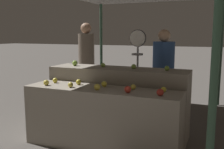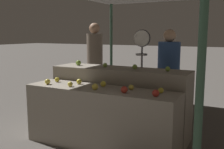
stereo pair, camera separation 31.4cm
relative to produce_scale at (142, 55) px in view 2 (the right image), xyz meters
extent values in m
plane|color=#59544F|center=(-0.12, -1.24, -1.21)|extent=(60.00, 60.00, 0.00)
cylinder|color=#33513D|center=(1.32, -2.06, -0.05)|extent=(0.07, 0.07, 2.32)
cylinder|color=#33513D|center=(-1.55, 1.79, -0.05)|extent=(0.07, 0.07, 2.32)
cube|color=gray|center=(-0.12, -1.24, -0.78)|extent=(2.17, 0.55, 0.85)
cube|color=gray|center=(-0.12, -0.64, -0.68)|extent=(2.17, 0.55, 1.06)
sphere|color=gold|center=(-0.93, -1.36, -0.32)|extent=(0.08, 0.08, 0.08)
sphere|color=gold|center=(-0.54, -1.34, -0.32)|extent=(0.07, 0.07, 0.07)
sphere|color=yellow|center=(-0.12, -1.36, -0.32)|extent=(0.08, 0.08, 0.08)
sphere|color=red|center=(0.30, -1.34, -0.32)|extent=(0.09, 0.09, 0.09)
sphere|color=#B72D23|center=(0.71, -1.35, -0.32)|extent=(0.09, 0.09, 0.09)
sphere|color=gold|center=(-0.93, -1.14, -0.32)|extent=(0.07, 0.07, 0.07)
sphere|color=gold|center=(-0.53, -1.12, -0.32)|extent=(0.08, 0.08, 0.08)
sphere|color=gold|center=(-0.12, -1.13, -0.32)|extent=(0.08, 0.08, 0.08)
sphere|color=yellow|center=(0.31, -1.13, -0.32)|extent=(0.07, 0.07, 0.07)
sphere|color=gold|center=(0.71, -1.14, -0.32)|extent=(0.07, 0.07, 0.07)
sphere|color=#7AA338|center=(-0.88, -0.64, -0.11)|extent=(0.09, 0.09, 0.09)
sphere|color=#8EB247|center=(-0.36, -0.65, -0.12)|extent=(0.07, 0.07, 0.07)
sphere|color=#8EB247|center=(0.15, -0.65, -0.12)|extent=(0.08, 0.08, 0.08)
sphere|color=#84AD3D|center=(0.64, -0.63, -0.12)|extent=(0.07, 0.07, 0.07)
cylinder|color=#99999E|center=(0.00, 0.01, -0.44)|extent=(0.04, 0.04, 1.53)
cylinder|color=black|center=(0.00, 0.01, 0.29)|extent=(0.30, 0.01, 0.30)
cylinder|color=silver|center=(0.00, -0.01, 0.29)|extent=(0.27, 0.02, 0.27)
cylinder|color=#99999E|center=(0.00, -0.01, 0.09)|extent=(0.01, 0.01, 0.14)
cylinder|color=#99999E|center=(0.00, -0.01, 0.02)|extent=(0.20, 0.20, 0.03)
cube|color=#2D2D38|center=(0.39, 0.31, -0.82)|extent=(0.33, 0.27, 0.77)
cylinder|color=#2D4C84|center=(0.39, 0.31, -0.10)|extent=(0.50, 0.50, 0.67)
sphere|color=tan|center=(0.39, 0.31, 0.34)|extent=(0.22, 0.22, 0.22)
cube|color=#2D2D38|center=(-1.47, 0.84, -0.79)|extent=(0.29, 0.20, 0.85)
cylinder|color=#756656|center=(-1.47, 0.84, 0.00)|extent=(0.41, 0.41, 0.74)
sphere|color=tan|center=(-1.47, 0.84, 0.49)|extent=(0.24, 0.24, 0.24)
camera|label=1|loc=(1.38, -4.37, 0.37)|focal=42.00mm
camera|label=2|loc=(1.66, -4.23, 0.37)|focal=42.00mm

